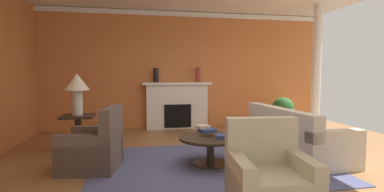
{
  "coord_description": "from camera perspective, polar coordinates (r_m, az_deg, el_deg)",
  "views": [
    {
      "loc": [
        -1.22,
        -4.58,
        1.44
      ],
      "look_at": [
        -0.11,
        1.09,
        1.0
      ],
      "focal_mm": 27.27,
      "sensor_mm": 36.0,
      "label": 1
    }
  ],
  "objects": [
    {
      "name": "ground_plane",
      "position": [
        4.95,
        3.76,
        -12.55
      ],
      "size": [
        9.26,
        9.26,
        0.0
      ],
      "primitive_type": "plane",
      "color": "olive"
    },
    {
      "name": "wall_fireplace",
      "position": [
        7.86,
        -2.17,
        5.08
      ],
      "size": [
        7.72,
        0.12,
        3.08
      ],
      "primitive_type": "cube",
      "color": "#CC723D",
      "rests_on": "ground_plane"
    },
    {
      "name": "crown_moulding",
      "position": [
        7.93,
        -2.11,
        15.7
      ],
      "size": [
        7.72,
        0.08,
        0.12
      ],
      "primitive_type": "cube",
      "color": "white"
    },
    {
      "name": "area_rug",
      "position": [
        4.76,
        3.63,
        -13.17
      ],
      "size": [
        3.66,
        2.63,
        0.01
      ],
      "primitive_type": "cube",
      "color": "#4C517A",
      "rests_on": "ground_plane"
    },
    {
      "name": "fireplace",
      "position": [
        7.68,
        -2.94,
        -2.12
      ],
      "size": [
        1.8,
        0.35,
        1.22
      ],
      "color": "white",
      "rests_on": "ground_plane"
    },
    {
      "name": "sofa",
      "position": [
        5.53,
        19.42,
        -7.82
      ],
      "size": [
        1.0,
        2.14,
        0.85
      ],
      "color": "beige",
      "rests_on": "ground_plane"
    },
    {
      "name": "armchair_near_window",
      "position": [
        4.69,
        -18.68,
        -9.86
      ],
      "size": [
        0.93,
        0.93,
        0.95
      ],
      "color": "brown",
      "rests_on": "ground_plane"
    },
    {
      "name": "armchair_facing_fireplace",
      "position": [
        3.28,
        14.81,
        -15.97
      ],
      "size": [
        0.88,
        0.88,
        0.95
      ],
      "color": "#C1B293",
      "rests_on": "ground_plane"
    },
    {
      "name": "coffee_table",
      "position": [
        4.68,
        3.64,
        -9.32
      ],
      "size": [
        1.0,
        1.0,
        0.45
      ],
      "color": "#2D2319",
      "rests_on": "ground_plane"
    },
    {
      "name": "side_table",
      "position": [
        5.68,
        -21.35,
        -6.49
      ],
      "size": [
        0.56,
        0.56,
        0.7
      ],
      "color": "#2D2319",
      "rests_on": "ground_plane"
    },
    {
      "name": "table_lamp",
      "position": [
        5.59,
        -21.58,
        1.84
      ],
      "size": [
        0.44,
        0.44,
        0.75
      ],
      "color": "beige",
      "rests_on": "side_table"
    },
    {
      "name": "vase_mantel_right",
      "position": [
        7.68,
        1.17,
        4.16
      ],
      "size": [
        0.11,
        0.11,
        0.39
      ],
      "primitive_type": "cylinder",
      "color": "#9E3328",
      "rests_on": "fireplace"
    },
    {
      "name": "vase_mantel_left",
      "position": [
        7.52,
        -7.07,
        4.04
      ],
      "size": [
        0.14,
        0.14,
        0.37
      ],
      "primitive_type": "cylinder",
      "color": "black",
      "rests_on": "fireplace"
    },
    {
      "name": "book_red_cover",
      "position": [
        4.55,
        6.09,
        -7.89
      ],
      "size": [
        0.26,
        0.24,
        0.06
      ],
      "primitive_type": "cube",
      "rotation": [
        0.0,
        0.0,
        -0.23
      ],
      "color": "navy",
      "rests_on": "coffee_table"
    },
    {
      "name": "book_art_folio",
      "position": [
        4.71,
        2.99,
        -6.76
      ],
      "size": [
        0.3,
        0.27,
        0.06
      ],
      "primitive_type": "cube",
      "rotation": [
        0.0,
        0.0,
        0.35
      ],
      "color": "navy",
      "rests_on": "coffee_table"
    },
    {
      "name": "book_small_novel",
      "position": [
        4.77,
        2.12,
        -6.01
      ],
      "size": [
        0.26,
        0.24,
        0.04
      ],
      "primitive_type": "cube",
      "rotation": [
        0.0,
        0.0,
        0.4
      ],
      "color": "tan",
      "rests_on": "coffee_table"
    },
    {
      "name": "potted_plant",
      "position": [
        7.96,
        17.36,
        -2.69
      ],
      "size": [
        0.56,
        0.56,
        0.83
      ],
      "color": "#A8754C",
      "rests_on": "ground_plane"
    },
    {
      "name": "column_white",
      "position": [
        7.65,
        23.18,
        4.76
      ],
      "size": [
        0.2,
        0.2,
        3.08
      ],
      "primitive_type": "cylinder",
      "color": "white",
      "rests_on": "ground_plane"
    }
  ]
}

